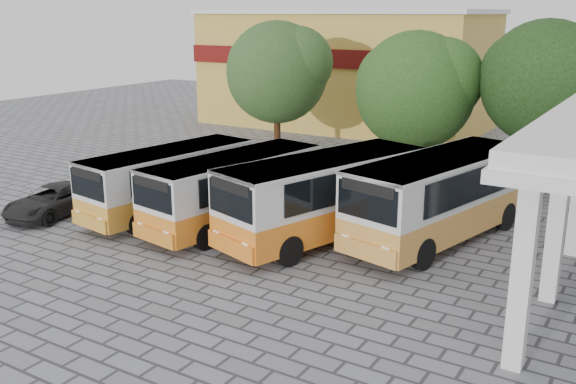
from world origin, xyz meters
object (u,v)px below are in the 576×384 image
Objects in this scene: bus_far_right at (441,193)px; parked_car at (53,200)px; bus_centre_left at (234,186)px; bus_far_left at (169,178)px; bus_centre_right at (325,193)px.

bus_far_right reaches higher than parked_car.
parked_car is at bearing -149.88° from bus_centre_left.
bus_far_left is 1.78× the size of parked_car.
bus_far_left is 0.97× the size of bus_centre_left.
bus_far_left is 0.86× the size of bus_far_right.
bus_far_left is at bearing -156.10° from bus_centre_right.
bus_centre_left is (3.17, 0.17, 0.04)m from bus_far_left.
bus_far_left is 3.18m from bus_centre_left.
parked_car is (-14.59, -5.40, -1.20)m from bus_far_right.
bus_centre_right is at bearing 9.33° from parked_car.
bus_far_left is at bearing 24.19° from parked_car.
bus_far_left is 0.87× the size of bus_centre_right.
bus_centre_left is 0.90× the size of bus_centre_right.
parked_car is at bearing -145.67° from bus_centre_right.
bus_far_right is (10.47, 2.85, 0.23)m from bus_far_left.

